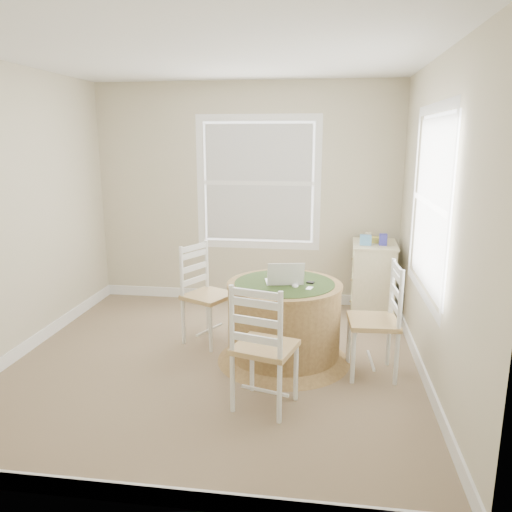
# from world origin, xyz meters

# --- Properties ---
(room) EXTENTS (3.64, 3.64, 2.64)m
(room) POSITION_xyz_m (0.17, 0.16, 1.30)
(room) COLOR #8C7558
(room) RESTS_ON ground
(round_table) EXTENTS (1.19, 1.19, 0.73)m
(round_table) POSITION_xyz_m (0.61, 0.15, 0.40)
(round_table) COLOR #A28349
(round_table) RESTS_ON ground
(chair_left) EXTENTS (0.55, 0.56, 0.95)m
(chair_left) POSITION_xyz_m (-0.16, 0.47, 0.47)
(chair_left) COLOR white
(chair_left) RESTS_ON ground
(chair_near) EXTENTS (0.51, 0.50, 0.95)m
(chair_near) POSITION_xyz_m (0.54, -0.67, 0.47)
(chair_near) COLOR white
(chair_near) RESTS_ON ground
(chair_right) EXTENTS (0.42, 0.44, 0.95)m
(chair_right) POSITION_xyz_m (1.37, -0.02, 0.47)
(chair_right) COLOR white
(chair_right) RESTS_ON ground
(laptop) EXTENTS (0.37, 0.34, 0.22)m
(laptop) POSITION_xyz_m (0.60, 0.14, 0.75)
(laptop) COLOR white
(laptop) RESTS_ON round_table
(mouse) EXTENTS (0.08, 0.10, 0.03)m
(mouse) POSITION_xyz_m (0.71, 0.06, 0.73)
(mouse) COLOR white
(mouse) RESTS_ON round_table
(phone) EXTENTS (0.07, 0.10, 0.02)m
(phone) POSITION_xyz_m (0.83, 0.01, 0.72)
(phone) COLOR #B7BABF
(phone) RESTS_ON round_table
(keys) EXTENTS (0.07, 0.06, 0.02)m
(keys) POSITION_xyz_m (0.83, 0.17, 0.73)
(keys) COLOR black
(keys) RESTS_ON round_table
(corner_chest) EXTENTS (0.51, 0.65, 0.85)m
(corner_chest) POSITION_xyz_m (1.48, 1.42, 0.42)
(corner_chest) COLOR beige
(corner_chest) RESTS_ON ground
(tissue_box) EXTENTS (0.12, 0.12, 0.10)m
(tissue_box) POSITION_xyz_m (1.37, 1.31, 0.90)
(tissue_box) COLOR #5693C6
(tissue_box) RESTS_ON corner_chest
(box_yellow) EXTENTS (0.15, 0.11, 0.06)m
(box_yellow) POSITION_xyz_m (1.53, 1.45, 0.88)
(box_yellow) COLOR gold
(box_yellow) RESTS_ON corner_chest
(box_blue) EXTENTS (0.08, 0.08, 0.12)m
(box_blue) POSITION_xyz_m (1.57, 1.31, 0.91)
(box_blue) COLOR #3938A8
(box_blue) RESTS_ON corner_chest
(cup_cream) EXTENTS (0.07, 0.07, 0.09)m
(cup_cream) POSITION_xyz_m (1.41, 1.55, 0.89)
(cup_cream) COLOR beige
(cup_cream) RESTS_ON corner_chest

